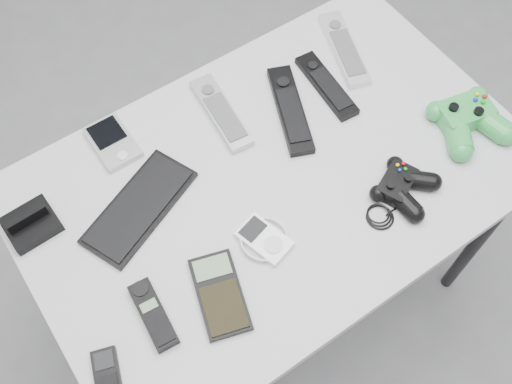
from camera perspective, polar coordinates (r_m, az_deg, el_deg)
floor at (r=1.86m, az=-1.03°, el=-10.15°), size 3.50×3.50×0.00m
desk at (r=1.29m, az=1.71°, el=0.15°), size 1.04×0.67×0.70m
pda_keyboard at (r=1.21m, az=-11.05°, el=-1.40°), size 0.27×0.20×0.02m
dock_bracket at (r=1.24m, az=-20.79°, el=-2.63°), size 0.10×0.09×0.05m
pda at (r=1.30m, az=-13.50°, el=4.64°), size 0.08×0.12×0.02m
remote_silver_a at (r=1.31m, az=-3.35°, el=7.59°), size 0.07×0.21×0.02m
remote_black_a at (r=1.32m, az=3.28°, el=7.89°), size 0.14×0.24×0.02m
remote_black_b at (r=1.37m, az=6.73°, el=10.08°), size 0.06×0.20×0.02m
remote_silver_b at (r=1.44m, az=8.39°, el=13.40°), size 0.12×0.23×0.02m
mobile_phone at (r=1.11m, az=-13.99°, el=-16.68°), size 0.07×0.11×0.02m
cordless_handset at (r=1.12m, az=-9.78°, el=-11.41°), size 0.05×0.14×0.02m
calculator at (r=1.12m, az=-3.47°, el=-9.67°), size 0.13×0.18×0.02m
mp3_player at (r=1.16m, az=0.78°, el=-4.50°), size 0.12×0.12×0.02m
controller_black at (r=1.23m, az=13.79°, el=0.59°), size 0.24×0.20×0.04m
controller_green at (r=1.36m, az=19.61°, el=6.64°), size 0.19×0.20×0.05m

